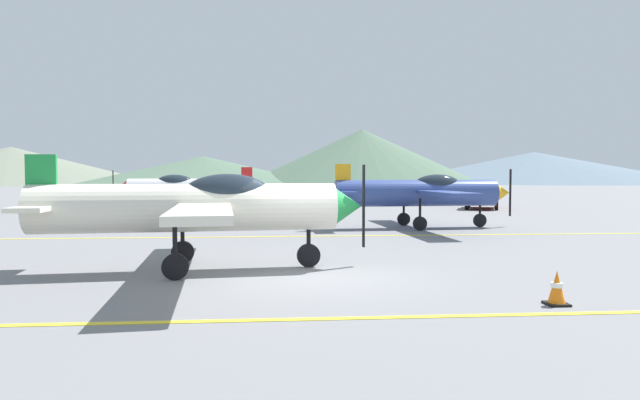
{
  "coord_description": "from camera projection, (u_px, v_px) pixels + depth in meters",
  "views": [
    {
      "loc": [
        -0.88,
        -12.02,
        2.21
      ],
      "look_at": [
        0.89,
        10.0,
        1.2
      ],
      "focal_mm": 30.7,
      "sensor_mm": 36.0,
      "label": 1
    }
  ],
  "objects": [
    {
      "name": "hill_right",
      "position": [
        533.0,
        167.0,
        156.69
      ],
      "size": [
        85.58,
        85.58,
        8.79
      ],
      "primitive_type": "cone",
      "color": "slate",
      "rests_on": "ground_plane"
    },
    {
      "name": "apron_line_near",
      "position": [
        334.0,
        319.0,
        8.39
      ],
      "size": [
        80.0,
        0.16,
        0.01
      ],
      "primitive_type": "cube",
      "color": "yellow",
      "rests_on": "ground_plane"
    },
    {
      "name": "hill_centerright",
      "position": [
        362.0,
        157.0,
        125.79
      ],
      "size": [
        55.18,
        55.18,
        12.74
      ],
      "primitive_type": "cone",
      "color": "#4C6651",
      "rests_on": "ground_plane"
    },
    {
      "name": "airplane_mid",
      "position": [
        423.0,
        192.0,
        22.84
      ],
      "size": [
        7.73,
        8.9,
        2.66
      ],
      "color": "#33478C",
      "rests_on": "ground_plane"
    },
    {
      "name": "car_sedan",
      "position": [
        482.0,
        196.0,
        35.83
      ],
      "size": [
        3.29,
        4.66,
        1.62
      ],
      "color": "red",
      "rests_on": "ground_plane"
    },
    {
      "name": "hill_left",
      "position": [
        11.0,
        165.0,
        134.29
      ],
      "size": [
        70.94,
        70.94,
        9.14
      ],
      "primitive_type": "cone",
      "color": "slate",
      "rests_on": "ground_plane"
    },
    {
      "name": "ground_plane",
      "position": [
        316.0,
        275.0,
        12.14
      ],
      "size": [
        400.0,
        400.0,
        0.0
      ],
      "primitive_type": "plane",
      "color": "slate"
    },
    {
      "name": "airplane_far",
      "position": [
        186.0,
        188.0,
        30.73
      ],
      "size": [
        7.77,
        8.92,
        2.66
      ],
      "color": "silver",
      "rests_on": "ground_plane"
    },
    {
      "name": "traffic_cone_side",
      "position": [
        557.0,
        288.0,
        9.29
      ],
      "size": [
        0.36,
        0.36,
        0.59
      ],
      "color": "black",
      "rests_on": "ground_plane"
    },
    {
      "name": "hill_centerleft",
      "position": [
        203.0,
        170.0,
        122.72
      ],
      "size": [
        57.01,
        57.01,
        6.45
      ],
      "primitive_type": "cone",
      "color": "#4C6651",
      "rests_on": "ground_plane"
    },
    {
      "name": "airplane_near",
      "position": [
        201.0,
        206.0,
        12.61
      ],
      "size": [
        7.76,
        8.91,
        2.66
      ],
      "color": "silver",
      "rests_on": "ground_plane"
    },
    {
      "name": "apron_line_far",
      "position": [
        301.0,
        236.0,
        19.64
      ],
      "size": [
        80.0,
        0.16,
        0.01
      ],
      "primitive_type": "cube",
      "color": "yellow",
      "rests_on": "ground_plane"
    }
  ]
}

